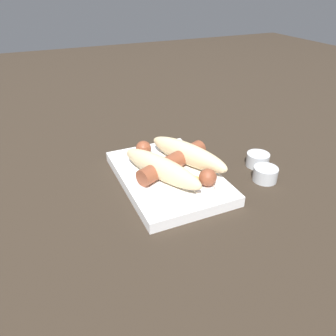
% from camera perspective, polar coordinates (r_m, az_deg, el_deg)
% --- Properties ---
extents(ground_plane, '(3.00, 3.00, 0.00)m').
position_cam_1_polar(ground_plane, '(0.66, -0.00, -2.31)').
color(ground_plane, '#33281E').
extents(food_tray, '(0.27, 0.18, 0.02)m').
position_cam_1_polar(food_tray, '(0.66, -0.00, -1.54)').
color(food_tray, white).
rests_on(food_tray, ground_plane).
extents(bread_roll, '(0.22, 0.18, 0.05)m').
position_cam_1_polar(bread_roll, '(0.65, 1.21, 1.30)').
color(bread_roll, beige).
rests_on(bread_roll, food_tray).
extents(sausage, '(0.19, 0.17, 0.03)m').
position_cam_1_polar(sausage, '(0.65, 0.90, 1.08)').
color(sausage, brown).
rests_on(sausage, food_tray).
extents(pickled_veggies, '(0.07, 0.07, 0.00)m').
position_cam_1_polar(pickled_veggies, '(0.61, 5.54, -2.91)').
color(pickled_veggies, orange).
rests_on(pickled_veggies, food_tray).
extents(condiment_cup_near, '(0.05, 0.05, 0.03)m').
position_cam_1_polar(condiment_cup_near, '(0.69, 16.56, -1.13)').
color(condiment_cup_near, silver).
rests_on(condiment_cup_near, ground_plane).
extents(condiment_cup_far, '(0.05, 0.05, 0.03)m').
position_cam_1_polar(condiment_cup_far, '(0.74, 15.33, 1.30)').
color(condiment_cup_far, silver).
rests_on(condiment_cup_far, ground_plane).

